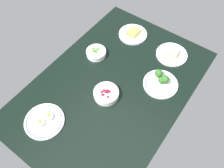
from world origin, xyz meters
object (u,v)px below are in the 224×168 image
plate_eggs (44,121)px  bowl_peas (96,53)px  plate_cheese (133,34)px  bowl_berries (106,93)px  plate_sandwich (172,54)px  plate_broccoli (161,82)px

plate_eggs → bowl_peas: size_ratio=1.66×
plate_cheese → bowl_peas: bowl_peas is taller
bowl_berries → plate_cheese: (-51.83, -14.98, -1.10)cm
plate_sandwich → bowl_berries: bearing=-17.7°
bowl_berries → plate_sandwich: (-51.22, 16.35, -1.20)cm
bowl_berries → plate_sandwich: bearing=162.3°
plate_eggs → plate_broccoli: 71.60cm
plate_cheese → plate_sandwich: (0.61, 31.33, -0.09)cm
plate_eggs → plate_broccoli: bearing=146.6°
bowl_peas → plate_broccoli: bearing=95.5°
plate_eggs → plate_broccoli: plate_broccoli is taller
plate_eggs → plate_cheese: bearing=178.3°
plate_eggs → bowl_peas: (-55.31, -7.17, 1.17)cm
plate_cheese → bowl_peas: (30.07, -9.66, 0.91)cm
bowl_berries → plate_broccoli: size_ratio=0.71×
bowl_berries → plate_broccoli: plate_broccoli is taller
plate_eggs → plate_broccoli: (-59.78, 39.38, 1.32)cm
bowl_peas → plate_broccoli: (-4.47, 46.55, 0.15)cm
plate_broccoli → plate_sandwich: bearing=-167.4°
plate_cheese → bowl_peas: size_ratio=1.50×
plate_sandwich → plate_broccoli: 25.63cm
bowl_peas → plate_eggs: bearing=7.4°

